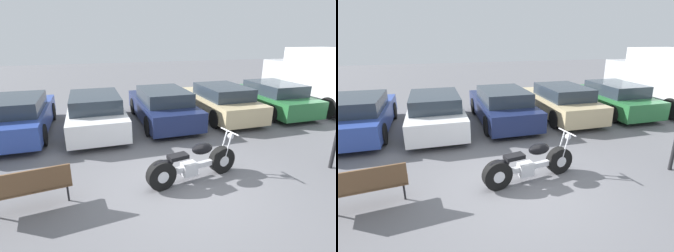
# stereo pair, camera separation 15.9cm
# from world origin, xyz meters

# --- Properties ---
(ground_plane) EXTENTS (60.00, 60.00, 0.00)m
(ground_plane) POSITION_xyz_m (0.00, 0.00, 0.00)
(ground_plane) COLOR slate
(motorcycle) EXTENTS (2.26, 0.79, 1.03)m
(motorcycle) POSITION_xyz_m (0.18, 0.16, 0.40)
(motorcycle) COLOR black
(motorcycle) RESTS_ON ground_plane
(parked_car_blue) EXTENTS (1.88, 4.43, 1.30)m
(parked_car_blue) POSITION_xyz_m (-4.17, 4.67, 0.64)
(parked_car_blue) COLOR #2D479E
(parked_car_blue) RESTS_ON ground_plane
(parked_car_white) EXTENTS (1.88, 4.43, 1.30)m
(parked_car_white) POSITION_xyz_m (-1.71, 4.43, 0.64)
(parked_car_white) COLOR white
(parked_car_white) RESTS_ON ground_plane
(parked_car_navy) EXTENTS (1.88, 4.43, 1.30)m
(parked_car_navy) POSITION_xyz_m (0.75, 4.59, 0.64)
(parked_car_navy) COLOR #19234C
(parked_car_navy) RESTS_ON ground_plane
(parked_car_champagne) EXTENTS (1.88, 4.43, 1.30)m
(parked_car_champagne) POSITION_xyz_m (3.21, 4.62, 0.64)
(parked_car_champagne) COLOR #C6B284
(parked_car_champagne) RESTS_ON ground_plane
(parked_car_green) EXTENTS (1.88, 4.43, 1.30)m
(parked_car_green) POSITION_xyz_m (5.67, 4.63, 0.64)
(parked_car_green) COLOR #286B38
(parked_car_green) RESTS_ON ground_plane
(delivery_truck) EXTENTS (2.41, 5.96, 2.67)m
(delivery_truck) POSITION_xyz_m (8.36, 4.29, 1.47)
(delivery_truck) COLOR silver
(delivery_truck) RESTS_ON ground_plane
(park_bench) EXTENTS (1.52, 0.56, 0.89)m
(park_bench) POSITION_xyz_m (-3.11, -0.00, 0.54)
(park_bench) COLOR brown
(park_bench) RESTS_ON ground_plane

